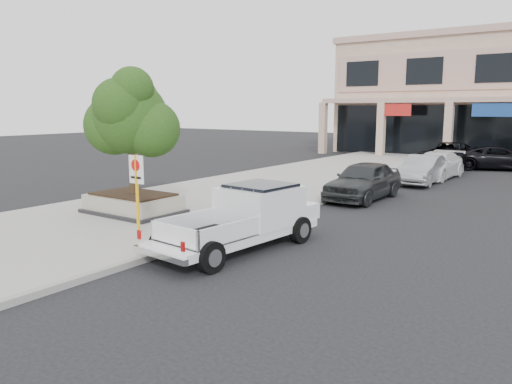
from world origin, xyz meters
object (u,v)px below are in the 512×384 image
planter (134,203)px  curb_car_b (422,170)px  planter_tree (136,117)px  lot_car_d (498,158)px  pickup_truck (237,219)px  curb_car_c (436,165)px  curb_car_a (363,180)px  curb_car_d (447,156)px  no_parking_sign (137,185)px

planter → curb_car_b: 14.65m
planter_tree → lot_car_d: bearing=70.8°
pickup_truck → planter: bearing=173.5°
planter → planter_tree: planter_tree is taller
lot_car_d → curb_car_b: bearing=145.9°
curb_car_c → lot_car_d: lot_car_d is taller
curb_car_b → lot_car_d: size_ratio=0.83×
planter_tree → pickup_truck: (5.24, -1.33, -2.58)m
curb_car_a → planter: bearing=-122.7°
curb_car_a → curb_car_d: curb_car_d is taller
lot_car_d → curb_car_d: bearing=93.1°
planter_tree → pickup_truck: planter_tree is taller
curb_car_d → lot_car_d: 2.95m
pickup_truck → curb_car_b: pickup_truck is taller
curb_car_b → curb_car_d: (-0.69, 7.25, 0.11)m
planter → curb_car_c: size_ratio=0.66×
no_parking_sign → curb_car_c: bearing=80.5°
planter → planter_tree: 2.95m
planter_tree → curb_car_a: bearing=56.9°
lot_car_d → pickup_truck: bearing=153.4°
no_parking_sign → lot_car_d: bearing=78.2°
no_parking_sign → pickup_truck: no_parking_sign is taller
curb_car_b → planter_tree: bearing=-115.0°
pickup_truck → lot_car_d: (2.35, 23.11, -0.11)m
curb_car_a → curb_car_d: (-0.06, 13.00, 0.03)m
planter_tree → lot_car_d: 23.22m
planter_tree → no_parking_sign: bearing=-42.2°
curb_car_a → planter_tree: bearing=-122.5°
curb_car_a → curb_car_d: size_ratio=0.79×
no_parking_sign → curb_car_c: size_ratio=0.48×
pickup_truck → curb_car_a: size_ratio=1.15×
pickup_truck → no_parking_sign: bearing=-154.3°
no_parking_sign → pickup_truck: (2.70, 0.98, -0.80)m
curb_car_b → lot_car_d: 8.68m
planter → curb_car_d: bearing=76.4°
planter → pickup_truck: bearing=-12.3°
planter_tree → pickup_truck: bearing=-14.2°
curb_car_c → curb_car_d: (-0.67, 4.88, 0.11)m
lot_car_d → curb_car_a: bearing=148.7°
planter_tree → curb_car_b: size_ratio=0.94×
lot_car_d → planter: bearing=139.8°
planter → no_parking_sign: size_ratio=1.39×
pickup_truck → curb_car_b: size_ratio=1.24×
no_parking_sign → curb_car_a: (2.41, 9.89, -0.85)m
curb_car_a → curb_car_b: 5.79m
no_parking_sign → curb_car_a: 10.21m
planter_tree → curb_car_b: bearing=67.3°
planter → pickup_truck: (5.38, -1.17, 0.36)m
curb_car_d → lot_car_d: bearing=24.9°
lot_car_d → curb_car_c: bearing=140.7°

